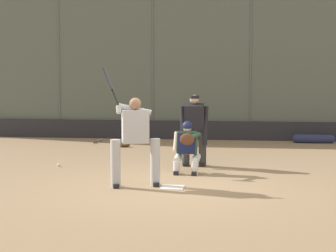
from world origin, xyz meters
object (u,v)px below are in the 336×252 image
(spare_bat_near_backstop, at_px, (99,141))
(umpire_home, at_px, (194,128))
(catcher_behind_plate, at_px, (187,147))
(equipment_bag_dugout_side, at_px, (314,139))
(fielding_glove_on_dirt, at_px, (124,145))
(baseball_loose, at_px, (59,165))
(batter_at_plate, at_px, (135,138))

(spare_bat_near_backstop, bearing_deg, umpire_home, -142.27)
(catcher_behind_plate, relative_size, spare_bat_near_backstop, 1.21)
(equipment_bag_dugout_side, bearing_deg, fielding_glove_on_dirt, 16.45)
(umpire_home, distance_m, baseball_loose, 3.19)
(catcher_behind_plate, bearing_deg, umpire_home, -91.74)
(baseball_loose, height_order, equipment_bag_dugout_side, equipment_bag_dugout_side)
(umpire_home, relative_size, spare_bat_near_backstop, 1.77)
(spare_bat_near_backstop, distance_m, fielding_glove_on_dirt, 1.58)
(batter_at_plate, height_order, catcher_behind_plate, batter_at_plate)
(catcher_behind_plate, height_order, equipment_bag_dugout_side, catcher_behind_plate)
(equipment_bag_dugout_side, bearing_deg, spare_bat_near_backstop, 3.97)
(baseball_loose, bearing_deg, umpire_home, -171.96)
(batter_at_plate, relative_size, equipment_bag_dugout_side, 1.71)
(batter_at_plate, relative_size, baseball_loose, 30.00)
(baseball_loose, xyz_separation_m, equipment_bag_dugout_side, (-6.32, -5.17, 0.09))
(baseball_loose, relative_size, equipment_bag_dugout_side, 0.06)
(fielding_glove_on_dirt, bearing_deg, equipment_bag_dugout_side, -163.55)
(batter_at_plate, bearing_deg, equipment_bag_dugout_side, -138.06)
(spare_bat_near_backstop, relative_size, baseball_loose, 12.39)
(umpire_home, height_order, fielding_glove_on_dirt, umpire_home)
(catcher_behind_plate, xyz_separation_m, baseball_loose, (2.97, -0.53, -0.54))
(umpire_home, bearing_deg, equipment_bag_dugout_side, -128.18)
(spare_bat_near_backstop, relative_size, equipment_bag_dugout_side, 0.71)
(batter_at_plate, distance_m, catcher_behind_plate, 1.75)
(batter_at_plate, relative_size, fielding_glove_on_dirt, 7.29)
(umpire_home, distance_m, equipment_bag_dugout_side, 5.80)
(umpire_home, relative_size, equipment_bag_dugout_side, 1.25)
(spare_bat_near_backstop, bearing_deg, catcher_behind_plate, -148.35)
(umpire_home, xyz_separation_m, equipment_bag_dugout_side, (-3.27, -4.74, -0.74))
(catcher_behind_plate, xyz_separation_m, spare_bat_near_backstop, (3.23, -5.25, -0.54))
(batter_at_plate, height_order, baseball_loose, batter_at_plate)
(umpire_home, bearing_deg, fielding_glove_on_dirt, -57.65)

